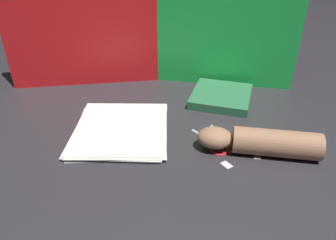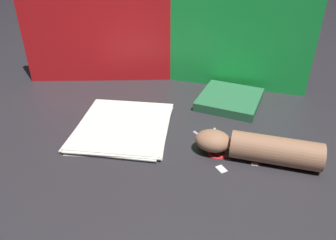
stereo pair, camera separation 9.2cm
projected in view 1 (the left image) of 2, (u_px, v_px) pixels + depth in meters
name	position (u px, v px, depth m)	size (l,w,h in m)	color
ground_plane	(157.00, 129.00, 1.00)	(6.00, 6.00, 0.00)	#2D2B30
backdrop_panel_left	(102.00, 28.00, 1.18)	(0.69, 0.13, 0.43)	red
backdrop_panel_center	(208.00, 12.00, 1.15)	(0.65, 0.13, 0.54)	green
paper_stack	(121.00, 130.00, 0.98)	(0.28, 0.31, 0.02)	white
book_closed	(221.00, 96.00, 1.15)	(0.25, 0.26, 0.03)	#2D7247
scissors	(218.00, 144.00, 0.92)	(0.12, 0.15, 0.01)	silver
hand_forearm	(261.00, 142.00, 0.87)	(0.33, 0.12, 0.07)	#A87556
paper_scrap_near	(227.00, 165.00, 0.85)	(0.03, 0.03, 0.00)	white
paper_scrap_mid	(257.00, 158.00, 0.87)	(0.02, 0.01, 0.00)	white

